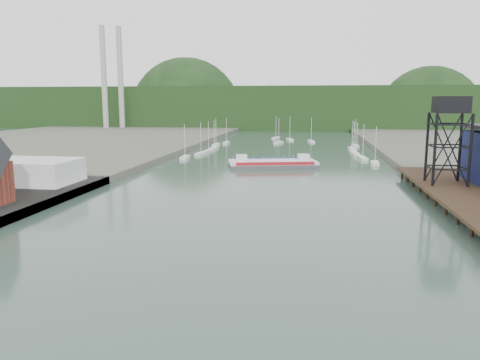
% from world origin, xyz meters
% --- Properties ---
extents(ground, '(600.00, 600.00, 0.00)m').
position_xyz_m(ground, '(0.00, 0.00, 0.00)').
color(ground, '#2B443D').
rests_on(ground, ground).
extents(white_shed, '(18.00, 12.00, 4.50)m').
position_xyz_m(white_shed, '(-44.00, 50.00, 3.85)').
color(white_shed, silver).
rests_on(white_shed, west_quay).
extents(lift_tower, '(6.50, 6.50, 16.00)m').
position_xyz_m(lift_tower, '(35.00, 58.00, 15.65)').
color(lift_tower, black).
rests_on(lift_tower, east_pier).
extents(marina_sailboats, '(57.71, 92.65, 0.90)m').
position_xyz_m(marina_sailboats, '(0.08, 138.46, 0.35)').
color(marina_sailboats, silver).
rests_on(marina_sailboats, ground).
extents(smokestacks, '(11.20, 8.20, 60.00)m').
position_xyz_m(smokestacks, '(-106.00, 232.50, 30.00)').
color(smokestacks, '#A3A29E').
rests_on(smokestacks, ground).
extents(distant_hills, '(500.00, 120.00, 80.00)m').
position_xyz_m(distant_hills, '(-3.98, 301.35, 10.38)').
color(distant_hills, black).
rests_on(distant_hills, ground).
extents(chain_ferry, '(24.60, 14.47, 3.32)m').
position_xyz_m(chain_ferry, '(0.11, 90.68, 0.95)').
color(chain_ferry, '#49494C').
rests_on(chain_ferry, ground).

